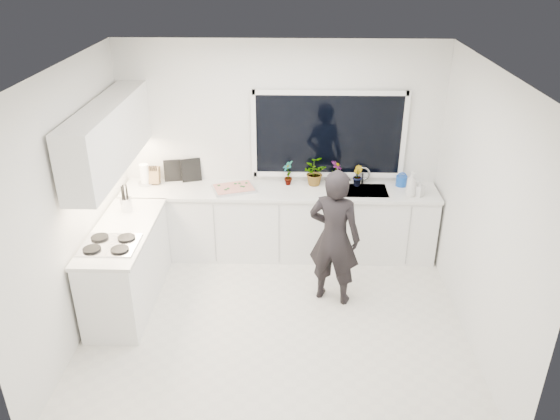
{
  "coord_description": "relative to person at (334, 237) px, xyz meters",
  "views": [
    {
      "loc": [
        0.18,
        -4.77,
        3.7
      ],
      "look_at": [
        0.04,
        0.4,
        1.15
      ],
      "focal_mm": 35.0,
      "sensor_mm": 36.0,
      "label": 1
    }
  ],
  "objects": [
    {
      "name": "watering_can",
      "position": [
        0.91,
        1.15,
        0.19
      ],
      "size": [
        0.18,
        0.18,
        0.13
      ],
      "primitive_type": "cylinder",
      "rotation": [
        0.0,
        0.0,
        0.3
      ],
      "color": "#1245AA",
      "rests_on": "countertop_back"
    },
    {
      "name": "picture_frame_small",
      "position": [
        -1.77,
        1.23,
        0.27
      ],
      "size": [
        0.24,
        0.1,
        0.3
      ],
      "primitive_type": "cube",
      "rotation": [
        0.0,
        0.0,
        0.33
      ],
      "color": "black",
      "rests_on": "countertop_back"
    },
    {
      "name": "knife_block",
      "position": [
        -2.22,
        1.13,
        0.23
      ],
      "size": [
        0.13,
        0.1,
        0.22
      ],
      "primitive_type": "cube",
      "rotation": [
        0.0,
        0.0,
        -0.03
      ],
      "color": "brown",
      "rests_on": "countertop_back"
    },
    {
      "name": "wall_right",
      "position": [
        1.38,
        -0.46,
        0.55
      ],
      "size": [
        0.02,
        3.5,
        2.7
      ],
      "primitive_type": "cube",
      "color": "white",
      "rests_on": "ground"
    },
    {
      "name": "ceiling",
      "position": [
        -0.63,
        -0.46,
        1.91
      ],
      "size": [
        4.0,
        3.5,
        0.02
      ],
      "primitive_type": "cube",
      "color": "white",
      "rests_on": "wall_back"
    },
    {
      "name": "countertop_back",
      "position": [
        -0.63,
        0.98,
        0.1
      ],
      "size": [
        3.94,
        0.62,
        0.04
      ],
      "primitive_type": "cube",
      "color": "silver",
      "rests_on": "base_cabinets_back"
    },
    {
      "name": "wall_back",
      "position": [
        -0.63,
        1.3,
        0.55
      ],
      "size": [
        4.0,
        0.02,
        2.7
      ],
      "primitive_type": "cube",
      "color": "white",
      "rests_on": "ground"
    },
    {
      "name": "upper_cabinets",
      "position": [
        -2.42,
        0.24,
        1.05
      ],
      "size": [
        0.34,
        2.1,
        0.7
      ],
      "primitive_type": "cube",
      "color": "white",
      "rests_on": "wall_left"
    },
    {
      "name": "stovetop",
      "position": [
        -2.32,
        -0.46,
        0.14
      ],
      "size": [
        0.56,
        0.48,
        0.03
      ],
      "primitive_type": "cube",
      "color": "black",
      "rests_on": "countertop_left"
    },
    {
      "name": "paper_towel_roll",
      "position": [
        -2.34,
        1.09,
        0.25
      ],
      "size": [
        0.11,
        0.11,
        0.26
      ],
      "primitive_type": "cylinder",
      "rotation": [
        0.0,
        0.0,
        -0.04
      ],
      "color": "white",
      "rests_on": "countertop_back"
    },
    {
      "name": "window",
      "position": [
        -0.03,
        1.27,
        0.75
      ],
      "size": [
        1.8,
        0.02,
        1.0
      ],
      "primitive_type": "cube",
      "color": "black",
      "rests_on": "wall_back"
    },
    {
      "name": "base_cabinets_left",
      "position": [
        -2.3,
        -0.11,
        -0.36
      ],
      "size": [
        0.58,
        1.6,
        0.88
      ],
      "primitive_type": "cube",
      "color": "white",
      "rests_on": "floor"
    },
    {
      "name": "picture_frame_large",
      "position": [
        -2.01,
        1.23,
        0.26
      ],
      "size": [
        0.22,
        0.07,
        0.28
      ],
      "primitive_type": "cube",
      "rotation": [
        0.0,
        0.0,
        0.21
      ],
      "color": "black",
      "rests_on": "countertop_back"
    },
    {
      "name": "countertop_left",
      "position": [
        -2.3,
        -0.11,
        0.1
      ],
      "size": [
        0.62,
        1.6,
        0.04
      ],
      "primitive_type": "cube",
      "color": "silver",
      "rests_on": "base_cabinets_left"
    },
    {
      "name": "pizza",
      "position": [
        -1.2,
        0.96,
        0.16
      ],
      "size": [
        0.55,
        0.46,
        0.01
      ],
      "primitive_type": "cube",
      "rotation": [
        0.0,
        0.0,
        0.34
      ],
      "color": "red",
      "rests_on": "pizza_tray"
    },
    {
      "name": "sink",
      "position": [
        0.42,
        0.99,
        0.07
      ],
      "size": [
        0.58,
        0.42,
        0.14
      ],
      "primitive_type": "cube",
      "color": "silver",
      "rests_on": "countertop_back"
    },
    {
      "name": "pizza_tray",
      "position": [
        -1.2,
        0.96,
        0.14
      ],
      "size": [
        0.6,
        0.52,
        0.03
      ],
      "primitive_type": "cube",
      "rotation": [
        0.0,
        0.0,
        0.34
      ],
      "color": "silver",
      "rests_on": "countertop_back"
    },
    {
      "name": "person",
      "position": [
        0.0,
        0.0,
        0.0
      ],
      "size": [
        0.68,
        0.56,
        1.59
      ],
      "primitive_type": "imported",
      "rotation": [
        0.0,
        0.0,
        2.79
      ],
      "color": "black",
      "rests_on": "floor"
    },
    {
      "name": "base_cabinets_back",
      "position": [
        -0.63,
        0.99,
        -0.36
      ],
      "size": [
        3.92,
        0.58,
        0.88
      ],
      "primitive_type": "cube",
      "color": "white",
      "rests_on": "floor"
    },
    {
      "name": "utensil_crock",
      "position": [
        -2.37,
        0.34,
        0.2
      ],
      "size": [
        0.16,
        0.16,
        0.16
      ],
      "primitive_type": "cylinder",
      "rotation": [
        0.0,
        0.0,
        -0.26
      ],
      "color": "silver",
      "rests_on": "countertop_left"
    },
    {
      "name": "faucet",
      "position": [
        0.42,
        1.19,
        0.23
      ],
      "size": [
        0.03,
        0.03,
        0.22
      ],
      "primitive_type": "cylinder",
      "color": "silver",
      "rests_on": "countertop_back"
    },
    {
      "name": "floor",
      "position": [
        -0.63,
        -0.46,
        -0.81
      ],
      "size": [
        4.0,
        3.5,
        0.02
      ],
      "primitive_type": "cube",
      "color": "beige",
      "rests_on": "ground"
    },
    {
      "name": "herb_plants",
      "position": [
        -0.14,
        1.15,
        0.29
      ],
      "size": [
        1.02,
        0.4,
        0.33
      ],
      "color": "#26662D",
      "rests_on": "countertop_back"
    },
    {
      "name": "soap_bottles",
      "position": [
        0.99,
        0.84,
        0.27
      ],
      "size": [
        0.26,
        0.17,
        0.31
      ],
      "color": "#D8BF66",
      "rests_on": "countertop_back"
    },
    {
      "name": "wall_left",
      "position": [
        -2.64,
        -0.46,
        0.55
      ],
      "size": [
        0.02,
        3.5,
        2.7
      ],
      "primitive_type": "cube",
      "color": "white",
      "rests_on": "ground"
    }
  ]
}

